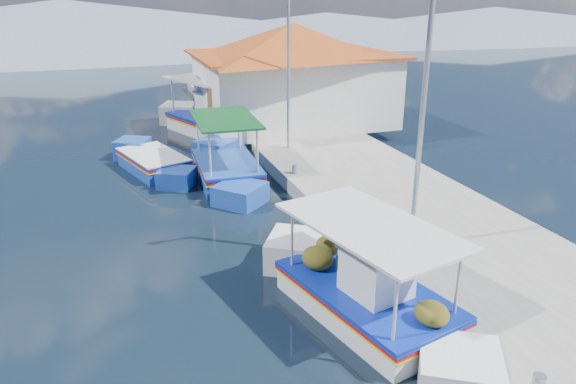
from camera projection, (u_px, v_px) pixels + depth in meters
name	position (u px, v px, depth m)	size (l,w,h in m)	color
ground	(247.00, 353.00, 9.92)	(160.00, 160.00, 0.00)	black
quay	(379.00, 193.00, 16.94)	(5.00, 44.00, 0.50)	#A19F96
bollards	(327.00, 197.00, 15.49)	(0.20, 17.20, 0.30)	#A5A8AD
main_caique	(365.00, 294.00, 11.00)	(3.02, 6.67, 2.26)	white
caique_green_canopy	(226.00, 169.00, 18.78)	(2.16, 6.57, 2.46)	#1C47AA
caique_blue_hull	(154.00, 164.00, 19.73)	(2.70, 5.33, 0.99)	#1C47AA
caique_far	(212.00, 122.00, 24.82)	(4.20, 7.27, 2.75)	white
harbor_building	(293.00, 72.00, 24.09)	(10.49, 10.49, 4.40)	white
lamp_post_near	(419.00, 108.00, 11.70)	(1.21, 0.14, 6.00)	#A5A8AD
lamp_post_far	(286.00, 59.00, 19.66)	(1.21, 0.14, 6.00)	#A5A8AD
mountain_ridge	(174.00, 28.00, 60.70)	(171.40, 96.00, 5.50)	slate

